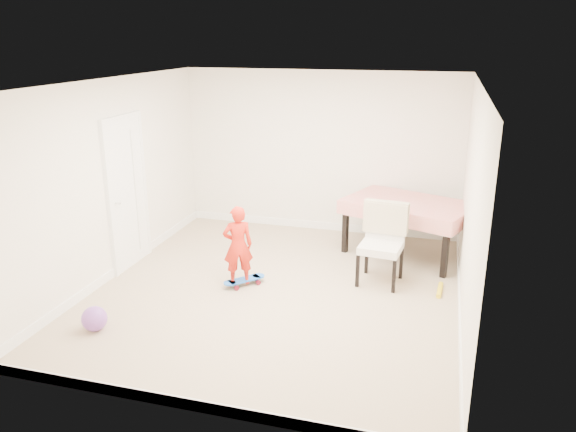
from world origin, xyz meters
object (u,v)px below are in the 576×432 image
(dining_table, at_px, (407,228))
(balloon, at_px, (94,319))
(dining_chair, at_px, (381,245))
(skateboard, at_px, (244,282))
(child, at_px, (238,248))

(dining_table, bearing_deg, balloon, -112.97)
(dining_chair, bearing_deg, skateboard, -155.34)
(child, distance_m, balloon, 1.93)
(dining_chair, bearing_deg, child, -154.94)
(skateboard, bearing_deg, balloon, -174.84)
(dining_table, distance_m, dining_chair, 1.13)
(dining_chair, relative_size, skateboard, 1.82)
(dining_chair, relative_size, balloon, 3.77)
(dining_table, height_order, child, child)
(dining_table, height_order, skateboard, dining_table)
(dining_table, distance_m, balloon, 4.48)
(skateboard, distance_m, balloon, 1.95)
(dining_table, relative_size, dining_chair, 1.65)
(dining_chair, height_order, balloon, dining_chair)
(skateboard, height_order, balloon, balloon)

